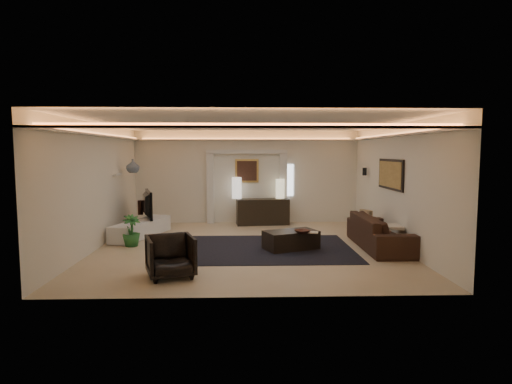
{
  "coord_description": "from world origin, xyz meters",
  "views": [
    {
      "loc": [
        -0.12,
        -9.87,
        2.24
      ],
      "look_at": [
        0.2,
        0.6,
        1.25
      ],
      "focal_mm": 29.7,
      "sensor_mm": 36.0,
      "label": 1
    }
  ],
  "objects_px": {
    "console": "(263,212)",
    "coffee_table": "(291,240)",
    "sofa": "(381,232)",
    "armchair": "(171,256)"
  },
  "relations": [
    {
      "from": "console",
      "to": "armchair",
      "type": "height_order",
      "value": "console"
    },
    {
      "from": "console",
      "to": "sofa",
      "type": "bearing_deg",
      "value": -57.17
    },
    {
      "from": "console",
      "to": "sofa",
      "type": "relative_size",
      "value": 0.62
    },
    {
      "from": "armchair",
      "to": "console",
      "type": "bearing_deg",
      "value": 51.69
    },
    {
      "from": "console",
      "to": "coffee_table",
      "type": "distance_m",
      "value": 3.39
    },
    {
      "from": "coffee_table",
      "to": "armchair",
      "type": "distance_m",
      "value": 3.21
    },
    {
      "from": "coffee_table",
      "to": "armchair",
      "type": "relative_size",
      "value": 1.44
    },
    {
      "from": "console",
      "to": "coffee_table",
      "type": "relative_size",
      "value": 1.34
    },
    {
      "from": "console",
      "to": "coffee_table",
      "type": "height_order",
      "value": "console"
    },
    {
      "from": "sofa",
      "to": "coffee_table",
      "type": "xyz_separation_m",
      "value": [
        -2.13,
        -0.08,
        -0.17
      ]
    }
  ]
}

